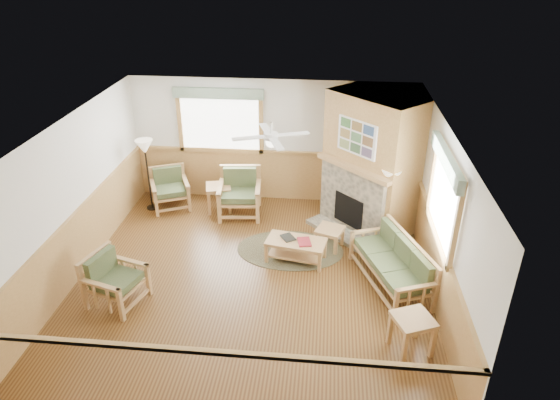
# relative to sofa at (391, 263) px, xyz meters

# --- Properties ---
(floor) EXTENTS (6.00, 6.00, 0.01)m
(floor) POSITION_rel_sofa_xyz_m (-2.33, -0.02, -0.42)
(floor) COLOR #583818
(floor) RESTS_ON ground
(ceiling) EXTENTS (6.00, 6.00, 0.01)m
(ceiling) POSITION_rel_sofa_xyz_m (-2.33, -0.02, 2.29)
(ceiling) COLOR white
(ceiling) RESTS_ON floor
(wall_back) EXTENTS (6.00, 0.02, 2.70)m
(wall_back) POSITION_rel_sofa_xyz_m (-2.33, 2.98, 0.94)
(wall_back) COLOR white
(wall_back) RESTS_ON floor
(wall_front) EXTENTS (6.00, 0.02, 2.70)m
(wall_front) POSITION_rel_sofa_xyz_m (-2.33, -3.02, 0.94)
(wall_front) COLOR white
(wall_front) RESTS_ON floor
(wall_left) EXTENTS (0.02, 6.00, 2.70)m
(wall_left) POSITION_rel_sofa_xyz_m (-5.33, -0.02, 0.94)
(wall_left) COLOR white
(wall_left) RESTS_ON floor
(wall_right) EXTENTS (0.02, 6.00, 2.70)m
(wall_right) POSITION_rel_sofa_xyz_m (0.67, -0.02, 0.94)
(wall_right) COLOR white
(wall_right) RESTS_ON floor
(wainscot) EXTENTS (6.00, 6.00, 1.10)m
(wainscot) POSITION_rel_sofa_xyz_m (-2.33, -0.02, 0.14)
(wainscot) COLOR #AC8046
(wainscot) RESTS_ON floor
(fireplace) EXTENTS (3.11, 3.11, 2.70)m
(fireplace) POSITION_rel_sofa_xyz_m (-0.28, 2.03, 0.94)
(fireplace) COLOR #AC8046
(fireplace) RESTS_ON floor
(window_back) EXTENTS (1.90, 0.16, 1.50)m
(window_back) POSITION_rel_sofa_xyz_m (-3.43, 2.94, 2.12)
(window_back) COLOR white
(window_back) RESTS_ON wall_back
(window_right) EXTENTS (0.16, 1.90, 1.50)m
(window_right) POSITION_rel_sofa_xyz_m (0.63, -0.22, 2.12)
(window_right) COLOR white
(window_right) RESTS_ON wall_right
(ceiling_fan) EXTENTS (1.59, 1.59, 0.36)m
(ceiling_fan) POSITION_rel_sofa_xyz_m (-2.03, 0.28, 2.25)
(ceiling_fan) COLOR white
(ceiling_fan) RESTS_ON ceiling
(sofa) EXTENTS (1.93, 1.32, 0.82)m
(sofa) POSITION_rel_sofa_xyz_m (0.00, 0.00, 0.00)
(sofa) COLOR tan
(sofa) RESTS_ON floor
(armchair_back_left) EXTENTS (1.00, 1.00, 0.85)m
(armchair_back_left) POSITION_rel_sofa_xyz_m (-4.48, 2.34, 0.01)
(armchair_back_left) COLOR tan
(armchair_back_left) RESTS_ON floor
(armchair_back_right) EXTENTS (0.93, 0.93, 0.96)m
(armchair_back_right) POSITION_rel_sofa_xyz_m (-2.93, 2.16, 0.07)
(armchair_back_right) COLOR tan
(armchair_back_right) RESTS_ON floor
(armchair_left) EXTENTS (0.95, 0.95, 0.86)m
(armchair_left) POSITION_rel_sofa_xyz_m (-4.38, -0.92, 0.02)
(armchair_left) COLOR tan
(armchair_left) RESTS_ON floor
(coffee_table) EXTENTS (1.13, 0.72, 0.42)m
(coffee_table) POSITION_rel_sofa_xyz_m (-1.62, 0.54, -0.20)
(coffee_table) COLOR tan
(coffee_table) RESTS_ON floor
(end_table_chairs) EXTENTS (0.61, 0.60, 0.58)m
(end_table_chairs) POSITION_rel_sofa_xyz_m (-3.40, 2.30, -0.12)
(end_table_chairs) COLOR tan
(end_table_chairs) RESTS_ON floor
(end_table_sofa) EXTENTS (0.67, 0.66, 0.58)m
(end_table_sofa) POSITION_rel_sofa_xyz_m (0.15, -1.54, -0.12)
(end_table_sofa) COLOR tan
(end_table_sofa) RESTS_ON floor
(footstool) EXTENTS (0.60, 0.60, 0.41)m
(footstool) POSITION_rel_sofa_xyz_m (-1.02, 1.04, -0.21)
(footstool) COLOR tan
(footstool) RESTS_ON floor
(braided_rug) EXTENTS (2.60, 2.60, 0.01)m
(braided_rug) POSITION_rel_sofa_xyz_m (-1.75, 0.86, -0.40)
(braided_rug) COLOR #4C472E
(braided_rug) RESTS_ON floor
(floor_lamp_left) EXTENTS (0.46, 0.46, 1.59)m
(floor_lamp_left) POSITION_rel_sofa_xyz_m (-4.88, 2.22, 0.38)
(floor_lamp_left) COLOR black
(floor_lamp_left) RESTS_ON floor
(floor_lamp_right) EXTENTS (0.46, 0.46, 1.56)m
(floor_lamp_right) POSITION_rel_sofa_xyz_m (0.02, 1.27, 0.37)
(floor_lamp_right) COLOR black
(floor_lamp_right) RESTS_ON floor
(book_red) EXTENTS (0.28, 0.34, 0.03)m
(book_red) POSITION_rel_sofa_xyz_m (-1.47, 0.49, 0.04)
(book_red) COLOR maroon
(book_red) RESTS_ON coffee_table
(book_dark) EXTENTS (0.31, 0.34, 0.03)m
(book_dark) POSITION_rel_sofa_xyz_m (-1.77, 0.61, 0.04)
(book_dark) COLOR black
(book_dark) RESTS_ON coffee_table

